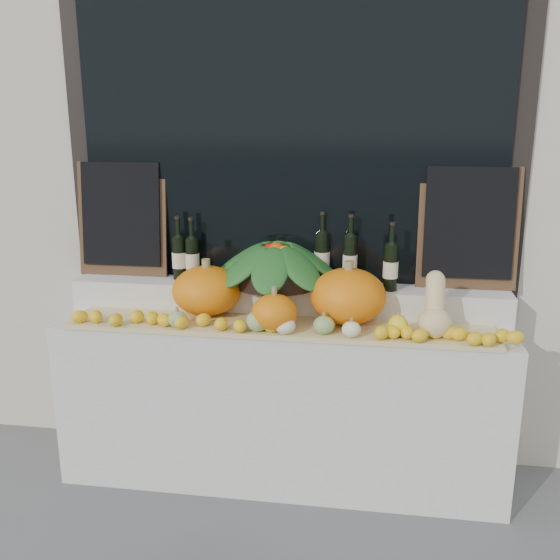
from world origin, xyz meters
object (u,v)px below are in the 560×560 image
object	(u,v)px
pumpkin_right	(348,296)
wine_bottle_tall	(322,257)
pumpkin_left	(207,291)
butternut_squash	(435,310)
produce_bowl	(276,264)

from	to	relation	value
pumpkin_right	wine_bottle_tall	bearing A→B (deg)	120.12
pumpkin_left	wine_bottle_tall	bearing A→B (deg)	22.73
pumpkin_right	butternut_squash	size ratio (longest dim) A/B	1.27
produce_bowl	wine_bottle_tall	xyz separation A→B (m)	(0.23, 0.09, 0.03)
produce_bowl	pumpkin_right	bearing A→B (deg)	-24.49
produce_bowl	pumpkin_left	bearing A→B (deg)	-156.26
pumpkin_left	pumpkin_right	distance (m)	0.72
pumpkin_left	pumpkin_right	bearing A→B (deg)	-2.06
wine_bottle_tall	butternut_squash	bearing A→B (deg)	-34.27
butternut_squash	wine_bottle_tall	size ratio (longest dim) A/B	0.79
pumpkin_left	pumpkin_right	size ratio (longest dim) A/B	0.95
pumpkin_left	pumpkin_right	xyz separation A→B (m)	(0.72, -0.03, 0.01)
pumpkin_right	wine_bottle_tall	world-z (taller)	wine_bottle_tall
butternut_squash	wine_bottle_tall	world-z (taller)	wine_bottle_tall
pumpkin_left	butternut_squash	xyz separation A→B (m)	(1.13, -0.14, -0.01)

